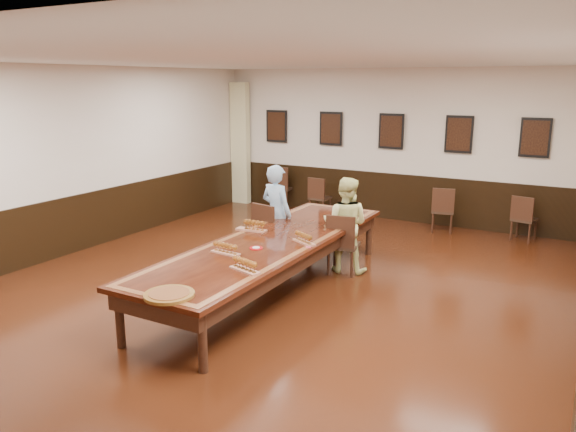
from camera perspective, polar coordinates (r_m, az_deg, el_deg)
The scene contains 23 objects.
floor at distance 8.13m, azimuth -1.74°, elevation -7.67°, with size 8.00×10.00×0.02m, color black.
ceiling at distance 7.58m, azimuth -1.92°, elevation 15.66°, with size 8.00×10.00×0.02m, color white.
wall_back at distance 12.21m, azimuth 10.49°, elevation 7.08°, with size 8.00×0.02×3.20m, color beige.
wall_left at distance 10.33m, azimuth -21.33°, elevation 5.23°, with size 0.02×10.00×3.20m, color beige.
chair_man at distance 9.21m, azimuth -1.62°, elevation -1.71°, with size 0.48×0.52×1.01m, color #312015, non-canonical shape.
chair_woman at distance 8.76m, azimuth 5.64°, elevation -2.76°, with size 0.45×0.49×0.96m, color #312015, non-canonical shape.
spare_chair_a at distance 13.26m, azimuth -0.65°, elevation 2.98°, with size 0.46×0.51×0.99m, color #312015, non-canonical shape.
spare_chair_b at distance 12.46m, azimuth 3.28°, elevation 1.99°, with size 0.41×0.45×0.87m, color #312015, non-canonical shape.
spare_chair_c at distance 11.54m, azimuth 15.46°, elevation 0.67°, with size 0.42×0.46×0.91m, color #312015, non-canonical shape.
spare_chair_d at distance 11.41m, azimuth 22.89°, elevation -0.18°, with size 0.40×0.44×0.86m, color #312015, non-canonical shape.
person_man at distance 9.21m, azimuth -1.17°, elevation 0.24°, with size 0.59×0.39×1.62m, color #4F90C7.
person_woman at distance 8.78m, azimuth 5.85°, elevation -0.89°, with size 0.75×0.58×1.50m, color #E6E490.
pink_phone at distance 7.60m, azimuth 2.09°, elevation -3.09°, with size 0.07×0.14×0.01m, color #CE445D.
curtain at distance 13.74m, azimuth -4.86°, elevation 7.33°, with size 0.45×0.18×2.90m, color beige.
wainscoting at distance 7.95m, azimuth -1.77°, elevation -4.24°, with size 8.00×10.00×1.00m.
conference_table at distance 7.92m, azimuth -1.77°, elevation -3.48°, with size 1.40×5.00×0.76m.
posters at distance 12.12m, azimuth 10.44°, elevation 8.46°, with size 6.14×0.04×0.74m.
flight_a at distance 8.36m, azimuth -3.66°, elevation -1.00°, with size 0.48×0.17×0.18m.
flight_b at distance 7.73m, azimuth 1.62°, elevation -2.29°, with size 0.42×0.30×0.15m.
flight_c at distance 7.30m, azimuth -6.39°, elevation -3.33°, with size 0.42×0.16×0.15m.
flight_d at distance 6.62m, azimuth -4.42°, elevation -5.02°, with size 0.45×0.25×0.16m.
red_plate_grp at distance 7.50m, azimuth -3.26°, elevation -3.29°, with size 0.18×0.18×0.02m.
carved_platter at distance 6.01m, azimuth -11.98°, elevation -7.82°, with size 0.65×0.65×0.04m.
Camera 1 is at (3.92, -6.48, 2.93)m, focal length 35.00 mm.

